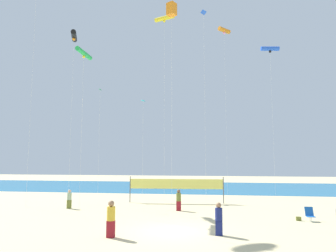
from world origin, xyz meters
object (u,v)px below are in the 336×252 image
Objects in this scene: kite_green_tube at (84,54)px; kite_blue_tube at (270,49)px; beach_handbag at (299,219)px; kite_yellow_tube at (164,19)px; folding_beach_chair at (310,214)px; volleyball_net at (176,185)px; beachgoer_navy_shirt at (219,218)px; kite_orange_box at (172,10)px; beachgoer_olive_shirt at (179,199)px; beachgoer_sage_shirt at (69,198)px; kite_black_tube at (74,36)px; beachgoer_mustard_shirt at (111,218)px; kite_cyan_diamond at (143,104)px; kite_green_diamond at (100,95)px; kite_orange_tube at (224,31)px; kite_blue_diamond at (204,20)px.

kite_green_tube is 21.62m from kite_blue_tube.
kite_yellow_tube is (-10.25, 8.26, 18.32)m from beach_handbag.
volleyball_net is (-9.63, 7.15, 1.18)m from folding_beach_chair.
kite_orange_box is (-3.39, 6.47, 15.07)m from beachgoer_navy_shirt.
beachgoer_sage_shirt is at bearing 123.75° from beachgoer_olive_shirt.
kite_orange_box is 0.99× the size of kite_black_tube.
kite_black_tube is (-8.59, 12.68, 15.46)m from beachgoer_mustard_shirt.
beachgoer_navy_shirt is 0.19× the size of volleyball_net.
kite_green_tube is 1.25× the size of kite_cyan_diamond.
beachgoer_olive_shirt is at bearing -80.39° from volleyball_net.
kite_cyan_diamond reaches higher than beachgoer_olive_shirt.
beachgoer_navy_shirt is at bearing -39.05° from kite_black_tube.
beachgoer_sage_shirt is 0.17× the size of volleyball_net.
kite_blue_tube reaches higher than kite_cyan_diamond.
kite_black_tube is 9.41m from kite_yellow_tube.
kite_cyan_diamond is 6.37m from kite_green_diamond.
beachgoer_mustard_shirt is (-5.50, -1.25, 0.09)m from beachgoer_navy_shirt.
kite_green_diamond is (-1.60, 10.46, 10.93)m from beachgoer_sage_shirt.
beachgoer_mustard_shirt is at bearing -55.89° from kite_black_tube.
kite_black_tube is (-2.10, 4.10, 15.64)m from beachgoer_sage_shirt.
beach_handbag is 26.14m from kite_black_tube.
beachgoer_sage_shirt is at bearing -137.57° from kite_orange_tube.
volleyball_net is 0.51× the size of kite_blue_tube.
kite_green_tube is at bearing -76.48° from kite_green_diamond.
kite_black_tube is 7.93m from kite_green_diamond.
kite_green_tube is 0.70× the size of kite_yellow_tube.
kite_green_diamond reaches higher than folding_beach_chair.
kite_orange_tube reaches higher than kite_cyan_diamond.
kite_orange_tube reaches higher than kite_yellow_tube.
beachgoer_navy_shirt is 25.77m from kite_blue_tube.
kite_blue_diamond is at bearing -21.90° from kite_green_diamond.
beachgoer_mustard_shirt reaches higher than beachgoer_navy_shirt.
volleyball_net is at bearing -43.14° from kite_cyan_diamond.
kite_orange_tube is 16.87m from kite_green_diamond.
folding_beach_chair is at bearing -38.69° from kite_cyan_diamond.
kite_black_tube reaches higher than beach_handbag.
beach_handbag is 24.64m from kite_orange_tube.
kite_green_tube is at bearing 174.99° from kite_orange_box.
kite_green_tube is at bearing 35.19° from beachgoer_mustard_shirt.
beachgoer_sage_shirt is at bearing 174.30° from kite_orange_box.
beachgoer_navy_shirt is at bearing -137.43° from beachgoer_sage_shirt.
kite_blue_tube is 20.77m from kite_green_diamond.
kite_yellow_tube reaches higher than beachgoer_navy_shirt.
kite_blue_diamond is (2.40, 6.25, 1.95)m from kite_orange_box.
beachgoer_olive_shirt is at bearing -44.02° from kite_green_diamond.
kite_black_tube reaches higher than beachgoer_mustard_shirt.
beach_handbag is 0.03× the size of kite_green_diamond.
kite_yellow_tube reaches higher than volleyball_net.
folding_beach_chair is 0.05× the size of kite_yellow_tube.
beachgoer_olive_shirt is 21.92m from kite_blue_tube.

